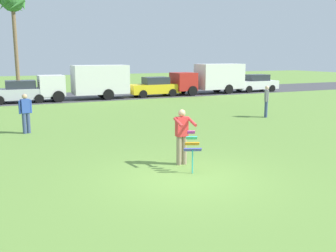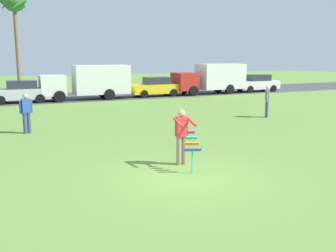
{
  "view_description": "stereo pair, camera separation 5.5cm",
  "coord_description": "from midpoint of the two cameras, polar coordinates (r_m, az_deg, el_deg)",
  "views": [
    {
      "loc": [
        -4.72,
        -9.05,
        3.34
      ],
      "look_at": [
        0.51,
        2.2,
        1.05
      ],
      "focal_mm": 40.83,
      "sensor_mm": 36.0,
      "label": 1
    },
    {
      "loc": [
        -4.67,
        -9.07,
        3.34
      ],
      "look_at": [
        0.51,
        2.2,
        1.05
      ],
      "focal_mm": 40.83,
      "sensor_mm": 36.0,
      "label": 2
    }
  ],
  "objects": [
    {
      "name": "ground_plane",
      "position": [
        10.73,
        2.61,
        -7.68
      ],
      "size": [
        120.0,
        120.0,
        0.0
      ],
      "primitive_type": "plane",
      "color": "olive"
    },
    {
      "name": "road_strip",
      "position": [
        32.21,
        -16.21,
        4.1
      ],
      "size": [
        120.0,
        8.0,
        0.01
      ],
      "primitive_type": "cube",
      "color": "#424247",
      "rests_on": "ground"
    },
    {
      "name": "person_kite_flyer",
      "position": [
        11.73,
        2.21,
        -1.3
      ],
      "size": [
        0.56,
        0.67,
        1.73
      ],
      "color": "gray",
      "rests_on": "ground"
    },
    {
      "name": "kite_held",
      "position": [
        11.06,
        3.72,
        -2.88
      ],
      "size": [
        0.58,
        0.72,
        1.17
      ],
      "color": "#D83399",
      "rests_on": "ground"
    },
    {
      "name": "parked_car_silver",
      "position": [
        29.46,
        -21.14,
        4.76
      ],
      "size": [
        4.24,
        1.91,
        1.6
      ],
      "color": "silver",
      "rests_on": "ground"
    },
    {
      "name": "parked_truck_white_box",
      "position": [
        30.16,
        -11.4,
        6.58
      ],
      "size": [
        6.72,
        2.17,
        2.62
      ],
      "color": "silver",
      "rests_on": "ground"
    },
    {
      "name": "parked_car_yellow",
      "position": [
        31.89,
        -1.83,
        5.83
      ],
      "size": [
        4.2,
        1.84,
        1.6
      ],
      "color": "yellow",
      "rests_on": "ground"
    },
    {
      "name": "parked_truck_red_cab",
      "position": [
        34.37,
        6.75,
        7.16
      ],
      "size": [
        6.77,
        2.28,
        2.62
      ],
      "color": "#B2231E",
      "rests_on": "ground"
    },
    {
      "name": "parked_car_white",
      "position": [
        37.17,
        13.18,
        6.22
      ],
      "size": [
        4.24,
        1.91,
        1.6
      ],
      "color": "white",
      "rests_on": "ground"
    },
    {
      "name": "palm_tree_right_near",
      "position": [
        39.89,
        -21.93,
        16.39
      ],
      "size": [
        2.58,
        2.71,
        9.46
      ],
      "color": "brown",
      "rests_on": "ground"
    },
    {
      "name": "person_walker_near",
      "position": [
        21.6,
        14.66,
        3.72
      ],
      "size": [
        0.42,
        0.44,
        1.73
      ],
      "color": "#384772",
      "rests_on": "ground"
    },
    {
      "name": "person_walker_far",
      "position": [
        17.64,
        -20.33,
        1.96
      ],
      "size": [
        0.55,
        0.31,
        1.73
      ],
      "color": "#384772",
      "rests_on": "ground"
    }
  ]
}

